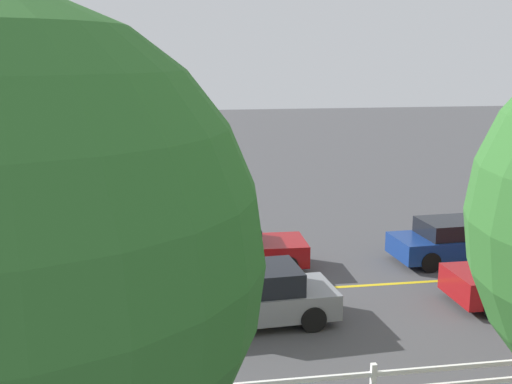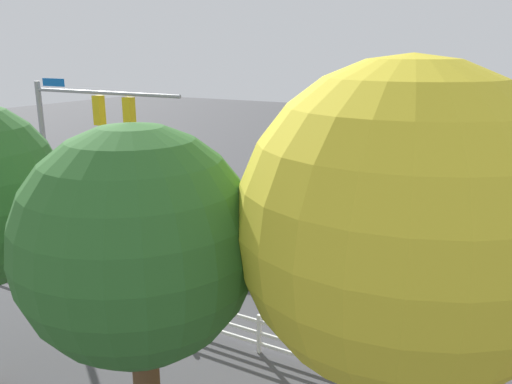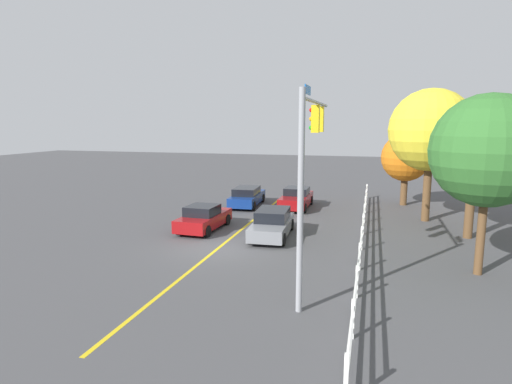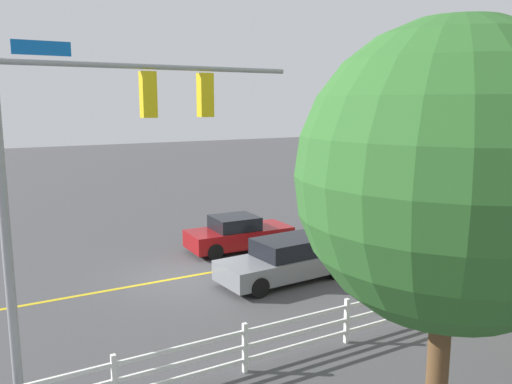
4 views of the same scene
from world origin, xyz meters
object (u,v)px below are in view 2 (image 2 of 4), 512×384
at_px(car_2, 281,260).
at_px(car_0, 330,230).
at_px(tree_2, 138,246).
at_px(tree_1, 401,226).

bearing_deg(car_2, car_0, -97.77).
bearing_deg(tree_2, car_0, -81.35).
height_order(tree_1, tree_2, tree_1).
height_order(car_2, tree_2, tree_2).
distance_m(car_0, tree_2, 14.83).
xyz_separation_m(car_2, tree_1, (-6.05, 8.26, 4.82)).
distance_m(car_0, car_2, 4.05).
xyz_separation_m(car_0, tree_2, (-2.13, 14.00, 4.41)).
height_order(car_0, tree_2, tree_2).
relative_size(car_2, tree_1, 0.59).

